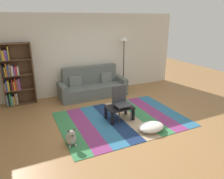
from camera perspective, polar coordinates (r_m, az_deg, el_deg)
The scene contains 11 objects.
ground_plane at distance 5.61m, azimuth 2.71°, elevation -8.16°, with size 14.00×14.00×0.00m, color #9E7042.
back_wall at distance 7.44m, azimuth -6.46°, elevation 9.50°, with size 6.80×0.10×2.70m, color silver.
rug at distance 5.63m, azimuth 2.68°, elevation -8.03°, with size 3.23×2.34×0.01m.
couch at distance 7.17m, azimuth -5.31°, elevation 0.84°, with size 2.26×0.80×1.00m.
bookshelf at distance 6.91m, azimuth -25.03°, elevation 3.19°, with size 0.90×0.28×1.87m.
coffee_table at distance 5.49m, azimuth 2.04°, elevation -5.32°, with size 0.68×0.48×0.36m.
pouf at distance 5.13m, azimuth 10.58°, elevation -9.95°, with size 0.64×0.46×0.19m, color white.
dog at distance 4.61m, azimuth -11.06°, elevation -12.74°, with size 0.22×0.35×0.40m.
standing_lamp at distance 7.60m, azimuth 3.26°, elevation 11.79°, with size 0.32×0.32×1.93m.
tv_remote at distance 5.36m, azimuth 1.36°, elevation -5.00°, with size 0.04×0.15×0.02m, color black.
folding_chair at distance 5.46m, azimuth 2.37°, elevation -2.79°, with size 0.40×0.40×0.90m.
Camera 1 is at (-2.37, -4.40, 2.55)m, focal length 33.71 mm.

